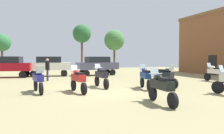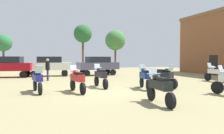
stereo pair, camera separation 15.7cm
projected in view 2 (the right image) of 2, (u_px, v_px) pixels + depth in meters
name	position (u px, v px, depth m)	size (l,w,h in m)	color
ground_plane	(96.00, 91.00, 11.76)	(44.00, 52.00, 0.02)	#92895E
motorcycle_4	(160.00, 86.00, 8.30)	(0.62, 2.21, 1.44)	black
motorcycle_5	(165.00, 76.00, 12.89)	(0.69, 2.12, 1.49)	black
motorcycle_6	(216.00, 73.00, 16.19)	(0.62, 2.20, 1.47)	black
motorcycle_7	(77.00, 79.00, 11.17)	(0.68, 2.19, 1.45)	black
motorcycle_9	(37.00, 79.00, 11.05)	(0.68, 2.21, 1.47)	black
motorcycle_10	(101.00, 76.00, 13.00)	(0.62, 2.26, 1.48)	black
motorcycle_12	(145.00, 77.00, 12.42)	(0.75, 2.12, 1.48)	black
car_1	(98.00, 64.00, 22.19)	(4.45, 2.19, 2.00)	black
car_3	(9.00, 65.00, 19.81)	(4.56, 2.59, 2.00)	black
car_4	(50.00, 65.00, 21.21)	(4.49, 2.31, 2.00)	black
person_1	(48.00, 68.00, 16.85)	(0.40, 0.40, 1.81)	#2F244F
tree_2	(115.00, 40.00, 35.38)	(3.46, 3.46, 6.64)	brown
tree_3	(3.00, 43.00, 30.21)	(2.52, 2.52, 5.35)	brown
tree_4	(83.00, 34.00, 33.68)	(2.95, 2.95, 7.30)	brown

